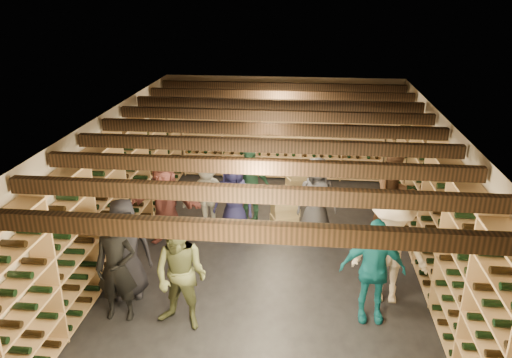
{
  "coord_description": "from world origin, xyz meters",
  "views": [
    {
      "loc": [
        0.56,
        -7.52,
        4.34
      ],
      "look_at": [
        -0.24,
        0.2,
        1.33
      ],
      "focal_mm": 35.0,
      "sensor_mm": 36.0,
      "label": 1
    }
  ],
  "objects": [
    {
      "name": "person_1",
      "position": [
        -1.92,
        -1.9,
        0.78
      ],
      "size": [
        0.58,
        0.4,
        1.55
      ],
      "primitive_type": "imported",
      "rotation": [
        0.0,
        0.0,
        0.05
      ],
      "color": "black",
      "rests_on": "ground"
    },
    {
      "name": "wine_rack_back",
      "position": [
        0.0,
        3.83,
        1.07
      ],
      "size": [
        4.7,
        0.3,
        2.15
      ],
      "color": "tan",
      "rests_on": "ground"
    },
    {
      "name": "wine_rack_right",
      "position": [
        2.57,
        0.0,
        1.08
      ],
      "size": [
        0.32,
        7.5,
        2.15
      ],
      "color": "tan",
      "rests_on": "ground"
    },
    {
      "name": "person_10",
      "position": [
        -0.49,
        1.3,
        0.78
      ],
      "size": [
        1.0,
        0.73,
        1.57
      ],
      "primitive_type": "imported",
      "rotation": [
        0.0,
        0.0,
        -0.42
      ],
      "color": "#214732",
      "rests_on": "ground"
    },
    {
      "name": "person_0",
      "position": [
        -2.0,
        -1.35,
        0.77
      ],
      "size": [
        0.86,
        0.68,
        1.54
      ],
      "primitive_type": "imported",
      "rotation": [
        0.0,
        0.0,
        0.28
      ],
      "color": "black",
      "rests_on": "ground"
    },
    {
      "name": "person_6",
      "position": [
        -0.69,
        0.63,
        0.76
      ],
      "size": [
        0.83,
        0.63,
        1.53
      ],
      "primitive_type": "imported",
      "rotation": [
        0.0,
        0.0,
        -0.21
      ],
      "color": "#1D1D48",
      "rests_on": "ground"
    },
    {
      "name": "walls",
      "position": [
        0.0,
        0.0,
        1.2
      ],
      "size": [
        5.52,
        8.02,
        2.4
      ],
      "color": "#B8A88F",
      "rests_on": "ground"
    },
    {
      "name": "person_5",
      "position": [
        -1.87,
        0.32,
        0.75
      ],
      "size": [
        1.42,
        0.52,
        1.5
      ],
      "primitive_type": "imported",
      "rotation": [
        0.0,
        0.0,
        -0.06
      ],
      "color": "brown",
      "rests_on": "ground"
    },
    {
      "name": "ceiling_joists",
      "position": [
        0.0,
        0.0,
        2.26
      ],
      "size": [
        5.4,
        7.12,
        0.18
      ],
      "color": "black",
      "rests_on": "ground"
    },
    {
      "name": "ground",
      "position": [
        0.0,
        0.0,
        0.0
      ],
      "size": [
        8.0,
        8.0,
        0.0
      ],
      "primitive_type": "plane",
      "color": "black",
      "rests_on": "ground"
    },
    {
      "name": "crate_loose",
      "position": [
        0.08,
        2.6,
        0.09
      ],
      "size": [
        0.52,
        0.36,
        0.17
      ],
      "primitive_type": "cube",
      "rotation": [
        0.0,
        0.0,
        -0.05
      ],
      "color": "tan",
      "rests_on": "ground"
    },
    {
      "name": "person_9",
      "position": [
        -1.2,
        0.82,
        0.74
      ],
      "size": [
        0.97,
        0.57,
        1.48
      ],
      "primitive_type": "imported",
      "rotation": [
        0.0,
        0.0,
        -0.02
      ],
      "color": "#9E9C91",
      "rests_on": "ground"
    },
    {
      "name": "ceiling",
      "position": [
        0.0,
        0.0,
        2.4
      ],
      "size": [
        5.5,
        8.0,
        0.01
      ],
      "primitive_type": "cube",
      "color": "beige",
      "rests_on": "walls"
    },
    {
      "name": "wine_rack_left",
      "position": [
        -2.57,
        0.0,
        1.08
      ],
      "size": [
        0.32,
        7.5,
        2.15
      ],
      "color": "tan",
      "rests_on": "ground"
    },
    {
      "name": "person_8",
      "position": [
        2.18,
        0.97,
        0.82
      ],
      "size": [
        0.97,
        0.86,
        1.65
      ],
      "primitive_type": "imported",
      "rotation": [
        0.0,
        0.0,
        0.35
      ],
      "color": "#4D301E",
      "rests_on": "ground"
    },
    {
      "name": "crate_stack_left",
      "position": [
        0.22,
        1.3,
        0.34
      ],
      "size": [
        0.59,
        0.49,
        0.68
      ],
      "rotation": [
        0.0,
        0.0,
        0.38
      ],
      "color": "tan",
      "rests_on": "ground"
    },
    {
      "name": "crate_stack_right",
      "position": [
        0.45,
        2.5,
        0.34
      ],
      "size": [
        0.59,
        0.49,
        0.68
      ],
      "rotation": [
        0.0,
        0.0,
        0.37
      ],
      "color": "tan",
      "rests_on": "ground"
    },
    {
      "name": "person_2",
      "position": [
        -1.01,
        -2.0,
        0.79
      ],
      "size": [
        0.89,
        0.78,
        1.57
      ],
      "primitive_type": "imported",
      "rotation": [
        0.0,
        0.0,
        -0.27
      ],
      "color": "#4B512E",
      "rests_on": "ground"
    },
    {
      "name": "person_12",
      "position": [
        0.8,
        0.85,
        0.76
      ],
      "size": [
        0.82,
        0.61,
        1.52
      ],
      "primitive_type": "imported",
      "rotation": [
        0.0,
        0.0,
        0.19
      ],
      "color": "#37373D",
      "rests_on": "ground"
    },
    {
      "name": "person_3",
      "position": [
        1.83,
        -1.1,
        0.82
      ],
      "size": [
        1.11,
        0.71,
        1.64
      ],
      "primitive_type": "imported",
      "rotation": [
        0.0,
        0.0,
        -0.1
      ],
      "color": "beige",
      "rests_on": "ground"
    },
    {
      "name": "person_4",
      "position": [
        1.53,
        -1.56,
        0.76
      ],
      "size": [
        0.9,
        0.41,
        1.51
      ],
      "primitive_type": "imported",
      "rotation": [
        0.0,
        0.0,
        0.04
      ],
      "color": "#116573",
      "rests_on": "ground"
    }
  ]
}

